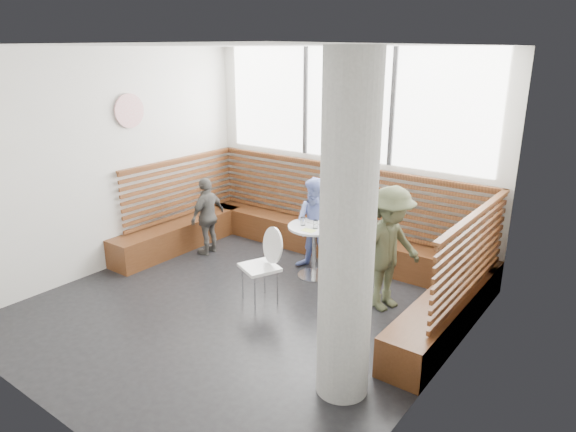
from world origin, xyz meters
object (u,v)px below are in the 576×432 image
Objects in this scene: cafe_table at (314,240)px; child_back at (317,226)px; cafe_chair at (263,258)px; adult_man at (389,249)px; child_left at (208,216)px; concrete_column at (347,236)px.

child_back reaches higher than cafe_table.
adult_man is at bearing 52.69° from cafe_chair.
child_back is at bearing 99.55° from child_left.
adult_man is (-0.42, 1.78, -0.80)m from concrete_column.
cafe_table is at bearing 106.18° from cafe_chair.
child_left is (-1.79, -0.46, -0.08)m from child_back.
adult_man reaches higher than cafe_table.
concrete_column reaches higher than cafe_table.
concrete_column is 4.09× the size of cafe_table.
child_back is at bearing 90.26° from adult_man.
child_left is at bearing 153.89° from concrete_column.
child_left is at bearing -172.14° from cafe_table.
cafe_chair is at bearing -97.34° from cafe_table.
cafe_chair is 0.62× the size of adult_man.
cafe_table is (-1.68, 2.00, -1.04)m from concrete_column.
child_back is at bearing 111.95° from cafe_chair.
cafe_table is 0.55× the size of child_back.
cafe_chair reaches higher than cafe_table.
concrete_column is at bearing -5.62° from cafe_chair.
adult_man reaches higher than cafe_chair.
concrete_column is at bearing -149.29° from adult_man.
child_back reaches higher than child_left.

